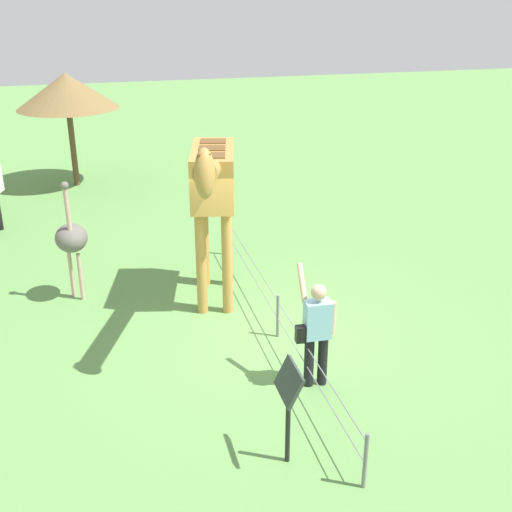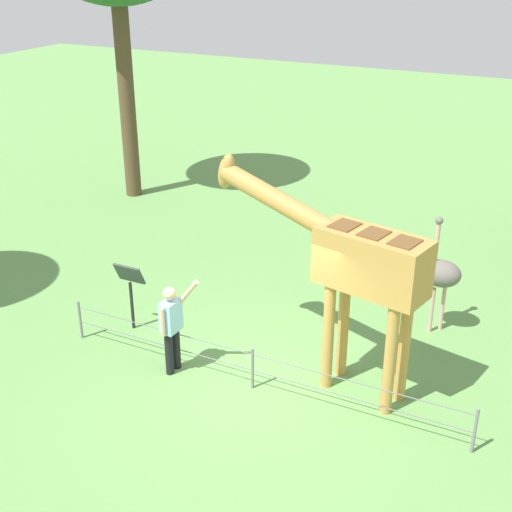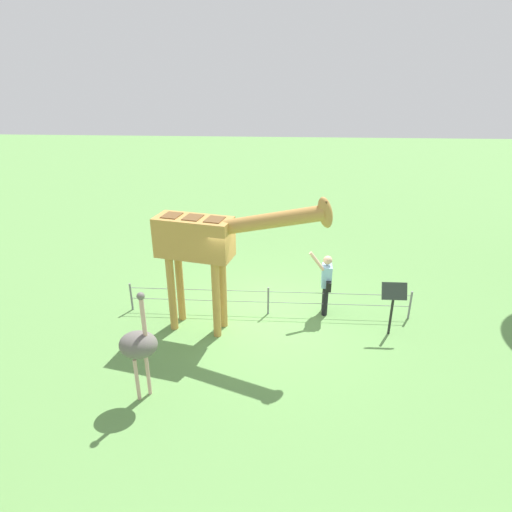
{
  "view_description": "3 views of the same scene",
  "coord_description": "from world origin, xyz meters",
  "px_view_note": "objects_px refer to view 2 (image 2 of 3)",
  "views": [
    {
      "loc": [
        8.69,
        -2.48,
        5.32
      ],
      "look_at": [
        -0.02,
        -0.23,
        1.45
      ],
      "focal_mm": 44.88,
      "sensor_mm": 36.0,
      "label": 1
    },
    {
      "loc": [
        -4.19,
        8.47,
        6.68
      ],
      "look_at": [
        0.44,
        -0.88,
        1.86
      ],
      "focal_mm": 48.48,
      "sensor_mm": 36.0,
      "label": 2
    },
    {
      "loc": [
        0.27,
        -9.38,
        5.79
      ],
      "look_at": [
        -0.25,
        -0.76,
        1.99
      ],
      "focal_mm": 30.47,
      "sensor_mm": 36.0,
      "label": 3
    }
  ],
  "objects_px": {
    "visitor": "(172,324)",
    "info_sign": "(130,283)",
    "giraffe": "(352,262)",
    "ostrich": "(441,274)"
  },
  "relations": [
    {
      "from": "info_sign",
      "to": "giraffe",
      "type": "bearing_deg",
      "value": -179.3
    },
    {
      "from": "visitor",
      "to": "info_sign",
      "type": "distance_m",
      "value": 1.67
    },
    {
      "from": "ostrich",
      "to": "info_sign",
      "type": "bearing_deg",
      "value": 25.46
    },
    {
      "from": "giraffe",
      "to": "info_sign",
      "type": "distance_m",
      "value": 4.35
    },
    {
      "from": "giraffe",
      "to": "visitor",
      "type": "relative_size",
      "value": 2.24
    },
    {
      "from": "visitor",
      "to": "ostrich",
      "type": "bearing_deg",
      "value": -138.14
    },
    {
      "from": "giraffe",
      "to": "ostrich",
      "type": "height_order",
      "value": "giraffe"
    },
    {
      "from": "visitor",
      "to": "giraffe",
      "type": "bearing_deg",
      "value": -161.75
    },
    {
      "from": "giraffe",
      "to": "visitor",
      "type": "distance_m",
      "value": 3.15
    },
    {
      "from": "visitor",
      "to": "ostrich",
      "type": "xyz_separation_m",
      "value": [
        -3.65,
        -3.27,
        0.27
      ]
    }
  ]
}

